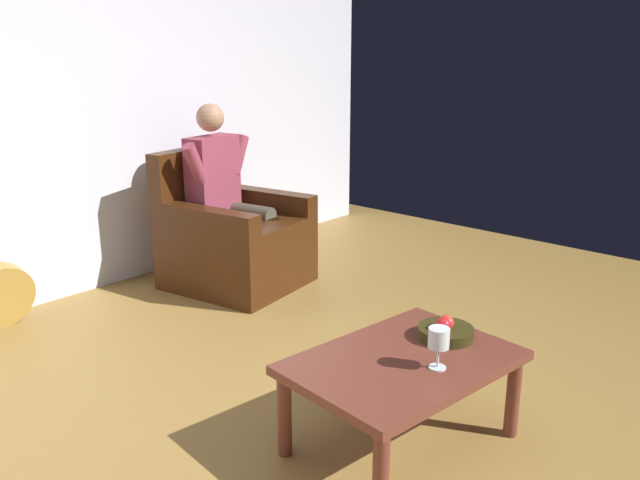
% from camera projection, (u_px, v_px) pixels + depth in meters
% --- Properties ---
extents(ground_plane, '(6.67, 6.67, 0.00)m').
position_uv_depth(ground_plane, '(403.00, 450.00, 2.77)').
color(ground_plane, olive).
extents(wall_back, '(5.96, 0.06, 2.74)m').
position_uv_depth(wall_back, '(47.00, 88.00, 4.12)').
color(wall_back, silver).
rests_on(wall_back, ground).
extents(armchair, '(0.91, 0.96, 0.94)m').
position_uv_depth(armchair, '(232.00, 240.00, 4.63)').
color(armchair, '#3A1E0B').
rests_on(armchair, ground).
extents(person_seated, '(0.65, 0.61, 1.25)m').
position_uv_depth(person_seated, '(225.00, 191.00, 4.56)').
color(person_seated, '#8A3647').
rests_on(person_seated, ground).
extents(coffee_table, '(0.99, 0.75, 0.40)m').
position_uv_depth(coffee_table, '(403.00, 370.00, 2.72)').
color(coffee_table, brown).
rests_on(coffee_table, ground).
extents(wine_glass_near, '(0.08, 0.08, 0.17)m').
position_uv_depth(wine_glass_near, '(439.00, 340.00, 2.58)').
color(wine_glass_near, silver).
rests_on(wine_glass_near, coffee_table).
extents(fruit_bowl, '(0.24, 0.24, 0.11)m').
position_uv_depth(fruit_bowl, '(445.00, 331.00, 2.88)').
color(fruit_bowl, '#2E2B0F').
rests_on(fruit_bowl, coffee_table).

